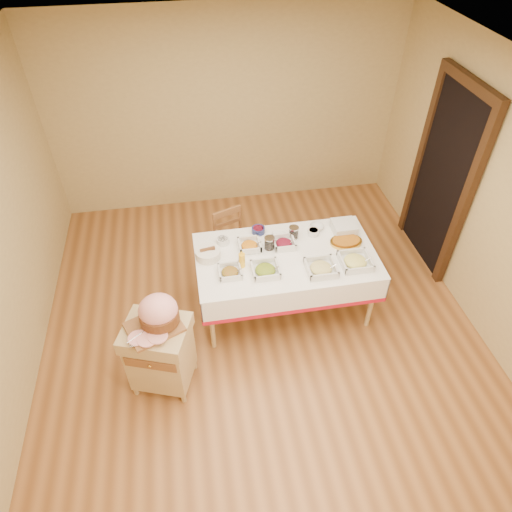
{
  "coord_description": "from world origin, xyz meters",
  "views": [
    {
      "loc": [
        -0.59,
        -3.02,
        3.82
      ],
      "look_at": [
        -0.03,
        0.2,
        0.89
      ],
      "focal_mm": 32.0,
      "sensor_mm": 36.0,
      "label": 1
    }
  ],
  "objects_px": {
    "dining_table": "(285,267)",
    "preserve_jar_left": "(269,243)",
    "preserve_jar_right": "(294,233)",
    "bread_basket": "(208,254)",
    "ham_on_board": "(158,314)",
    "brass_platter": "(346,241)",
    "mustard_bottle": "(242,260)",
    "dining_chair": "(233,244)",
    "plate_stack": "(344,227)",
    "butcher_cart": "(160,352)"
  },
  "relations": [
    {
      "from": "butcher_cart",
      "to": "ham_on_board",
      "type": "relative_size",
      "value": 1.67
    },
    {
      "from": "ham_on_board",
      "to": "brass_platter",
      "type": "distance_m",
      "value": 2.08
    },
    {
      "from": "ham_on_board",
      "to": "brass_platter",
      "type": "xyz_separation_m",
      "value": [
        1.92,
        0.78,
        -0.14
      ]
    },
    {
      "from": "dining_chair",
      "to": "plate_stack",
      "type": "distance_m",
      "value": 1.27
    },
    {
      "from": "dining_chair",
      "to": "preserve_jar_right",
      "type": "height_order",
      "value": "preserve_jar_right"
    },
    {
      "from": "preserve_jar_right",
      "to": "bread_basket",
      "type": "bearing_deg",
      "value": -170.26
    },
    {
      "from": "preserve_jar_left",
      "to": "brass_platter",
      "type": "distance_m",
      "value": 0.8
    },
    {
      "from": "dining_table",
      "to": "plate_stack",
      "type": "xyz_separation_m",
      "value": [
        0.69,
        0.27,
        0.21
      ]
    },
    {
      "from": "bread_basket",
      "to": "dining_chair",
      "type": "bearing_deg",
      "value": 59.54
    },
    {
      "from": "ham_on_board",
      "to": "preserve_jar_right",
      "type": "relative_size",
      "value": 3.54
    },
    {
      "from": "preserve_jar_right",
      "to": "bread_basket",
      "type": "relative_size",
      "value": 0.52
    },
    {
      "from": "preserve_jar_left",
      "to": "plate_stack",
      "type": "relative_size",
      "value": 0.56
    },
    {
      "from": "preserve_jar_right",
      "to": "plate_stack",
      "type": "bearing_deg",
      "value": 0.96
    },
    {
      "from": "dining_table",
      "to": "ham_on_board",
      "type": "bearing_deg",
      "value": -150.95
    },
    {
      "from": "preserve_jar_right",
      "to": "dining_chair",
      "type": "bearing_deg",
      "value": 147.71
    },
    {
      "from": "butcher_cart",
      "to": "mustard_bottle",
      "type": "xyz_separation_m",
      "value": [
        0.85,
        0.66,
        0.4
      ]
    },
    {
      "from": "dining_chair",
      "to": "bread_basket",
      "type": "xyz_separation_m",
      "value": [
        -0.32,
        -0.54,
        0.37
      ]
    },
    {
      "from": "butcher_cart",
      "to": "ham_on_board",
      "type": "distance_m",
      "value": 0.47
    },
    {
      "from": "dining_chair",
      "to": "preserve_jar_left",
      "type": "distance_m",
      "value": 0.71
    },
    {
      "from": "dining_chair",
      "to": "brass_platter",
      "type": "height_order",
      "value": "dining_chair"
    },
    {
      "from": "brass_platter",
      "to": "bread_basket",
      "type": "bearing_deg",
      "value": 178.89
    },
    {
      "from": "mustard_bottle",
      "to": "brass_platter",
      "type": "relative_size",
      "value": 0.58
    },
    {
      "from": "bread_basket",
      "to": "brass_platter",
      "type": "xyz_separation_m",
      "value": [
        1.43,
        -0.03,
        -0.03
      ]
    },
    {
      "from": "dining_chair",
      "to": "dining_table",
      "type": "bearing_deg",
      "value": -54.2
    },
    {
      "from": "dining_table",
      "to": "ham_on_board",
      "type": "xyz_separation_m",
      "value": [
        -1.27,
        -0.7,
        0.32
      ]
    },
    {
      "from": "preserve_jar_right",
      "to": "mustard_bottle",
      "type": "distance_m",
      "value": 0.69
    },
    {
      "from": "preserve_jar_left",
      "to": "bread_basket",
      "type": "height_order",
      "value": "preserve_jar_left"
    },
    {
      "from": "dining_table",
      "to": "butcher_cart",
      "type": "relative_size",
      "value": 2.32
    },
    {
      "from": "butcher_cart",
      "to": "preserve_jar_left",
      "type": "relative_size",
      "value": 5.74
    },
    {
      "from": "preserve_jar_left",
      "to": "mustard_bottle",
      "type": "bearing_deg",
      "value": -145.01
    },
    {
      "from": "preserve_jar_left",
      "to": "brass_platter",
      "type": "relative_size",
      "value": 0.4
    },
    {
      "from": "dining_table",
      "to": "brass_platter",
      "type": "distance_m",
      "value": 0.68
    },
    {
      "from": "butcher_cart",
      "to": "bread_basket",
      "type": "xyz_separation_m",
      "value": [
        0.54,
        0.85,
        0.36
      ]
    },
    {
      "from": "bread_basket",
      "to": "brass_platter",
      "type": "height_order",
      "value": "bread_basket"
    },
    {
      "from": "butcher_cart",
      "to": "preserve_jar_right",
      "type": "height_order",
      "value": "preserve_jar_right"
    },
    {
      "from": "ham_on_board",
      "to": "bread_basket",
      "type": "xyz_separation_m",
      "value": [
        0.49,
        0.81,
        -0.11
      ]
    },
    {
      "from": "preserve_jar_right",
      "to": "brass_platter",
      "type": "height_order",
      "value": "preserve_jar_right"
    },
    {
      "from": "ham_on_board",
      "to": "plate_stack",
      "type": "relative_size",
      "value": 1.94
    },
    {
      "from": "bread_basket",
      "to": "brass_platter",
      "type": "distance_m",
      "value": 1.43
    },
    {
      "from": "preserve_jar_left",
      "to": "bread_basket",
      "type": "distance_m",
      "value": 0.63
    },
    {
      "from": "bread_basket",
      "to": "brass_platter",
      "type": "bearing_deg",
      "value": -1.11
    },
    {
      "from": "dining_chair",
      "to": "ham_on_board",
      "type": "xyz_separation_m",
      "value": [
        -0.8,
        -1.34,
        0.48
      ]
    },
    {
      "from": "ham_on_board",
      "to": "mustard_bottle",
      "type": "distance_m",
      "value": 1.02
    },
    {
      "from": "dining_table",
      "to": "preserve_jar_left",
      "type": "relative_size",
      "value": 13.35
    },
    {
      "from": "dining_table",
      "to": "preserve_jar_left",
      "type": "xyz_separation_m",
      "value": [
        -0.15,
        0.14,
        0.22
      ]
    },
    {
      "from": "bread_basket",
      "to": "ham_on_board",
      "type": "bearing_deg",
      "value": -121.15
    },
    {
      "from": "dining_chair",
      "to": "ham_on_board",
      "type": "distance_m",
      "value": 1.64
    },
    {
      "from": "dining_chair",
      "to": "mustard_bottle",
      "type": "xyz_separation_m",
      "value": [
        -0.0,
        -0.73,
        0.41
      ]
    },
    {
      "from": "dining_table",
      "to": "brass_platter",
      "type": "xyz_separation_m",
      "value": [
        0.65,
        0.08,
        0.18
      ]
    },
    {
      "from": "dining_table",
      "to": "dining_chair",
      "type": "relative_size",
      "value": 2.15
    }
  ]
}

